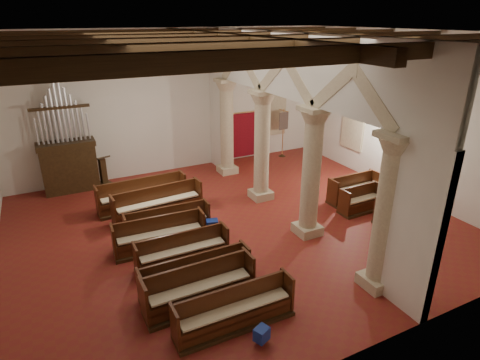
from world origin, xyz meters
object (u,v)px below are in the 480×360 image
at_px(lectern, 103,173).
at_px(aisle_pew_0, 397,213).
at_px(nave_pew_0, 235,315).
at_px(pipe_organ, 68,157).
at_px(processional_banner, 283,141).

xyz_separation_m(lectern, aisle_pew_0, (8.22, -7.70, -0.20)).
bearing_deg(nave_pew_0, lectern, 97.25).
distance_m(pipe_organ, nave_pew_0, 10.04).
height_order(pipe_organ, lectern, pipe_organ).
distance_m(lectern, processional_banner, 8.44).
relative_size(lectern, processional_banner, 0.54).
distance_m(lectern, nave_pew_0, 9.75).
bearing_deg(pipe_organ, aisle_pew_0, -39.25).
xyz_separation_m(pipe_organ, processional_banner, (9.65, -0.21, -0.57)).
relative_size(processional_banner, aisle_pew_0, 1.47).
distance_m(pipe_organ, aisle_pew_0, 12.23).
bearing_deg(nave_pew_0, pipe_organ, 104.19).
xyz_separation_m(pipe_organ, aisle_pew_0, (9.43, -7.71, -1.04)).
distance_m(processional_banner, aisle_pew_0, 7.51).
bearing_deg(pipe_organ, nave_pew_0, -75.87).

